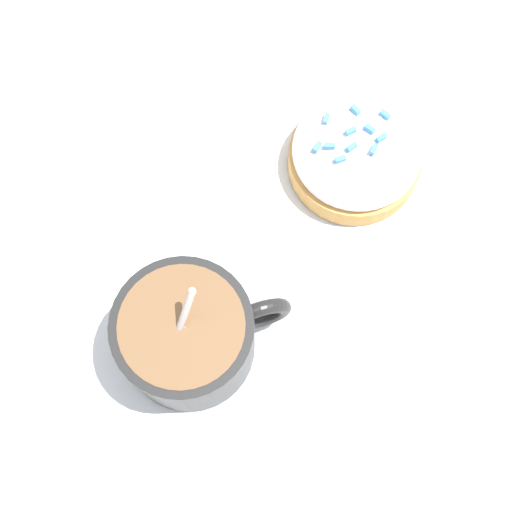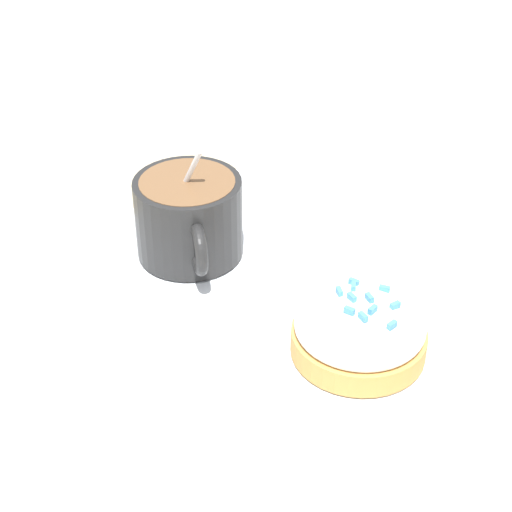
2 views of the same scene
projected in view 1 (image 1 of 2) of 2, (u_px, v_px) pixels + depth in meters
name	position (u px, v px, depth m)	size (l,w,h in m)	color
ground_plane	(270.00, 250.00, 0.48)	(3.00, 3.00, 0.00)	#C6B793
paper_napkin	(270.00, 250.00, 0.48)	(0.36, 0.34, 0.00)	white
coffee_cup	(188.00, 335.00, 0.42)	(0.10, 0.08, 0.09)	black
frosted_pastry	(358.00, 156.00, 0.48)	(0.09, 0.09, 0.04)	#D19347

